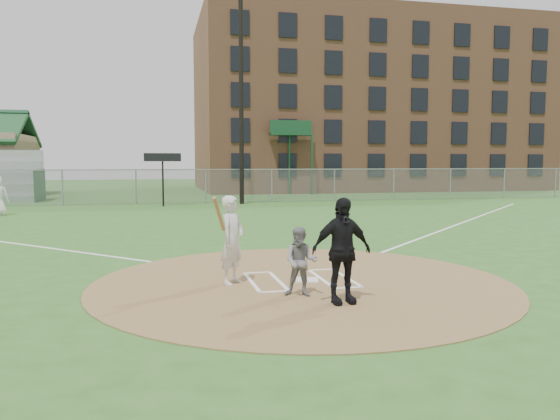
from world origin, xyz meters
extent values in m
plane|color=#2C5E20|center=(0.00, 0.00, 0.00)|extent=(140.00, 140.00, 0.00)
cylinder|color=olive|center=(0.00, 0.00, 0.01)|extent=(8.40, 8.40, 0.02)
cube|color=white|center=(0.13, 0.05, 0.03)|extent=(0.56, 0.56, 0.03)
cube|color=white|center=(9.00, 9.00, 0.01)|extent=(17.04, 17.04, 0.01)
imported|color=gray|center=(-0.33, -1.14, 0.64)|extent=(0.74, 0.66, 1.25)
imported|color=black|center=(0.22, -1.77, 0.93)|extent=(1.10, 0.53, 1.81)
cube|color=white|center=(-1.00, 0.15, 0.03)|extent=(0.08, 1.80, 0.01)
cube|color=white|center=(-0.45, 0.15, 0.03)|extent=(0.08, 1.80, 0.01)
cube|color=white|center=(-0.72, 1.05, 0.03)|extent=(0.62, 0.08, 0.01)
cube|color=white|center=(-0.72, -0.75, 0.03)|extent=(0.62, 0.08, 0.01)
cube|color=white|center=(1.00, 0.15, 0.03)|extent=(0.08, 1.80, 0.01)
cube|color=white|center=(0.45, 0.15, 0.03)|extent=(0.08, 1.80, 0.01)
cube|color=white|center=(0.72, 1.05, 0.03)|extent=(0.62, 0.08, 0.01)
cube|color=white|center=(0.72, -0.75, 0.03)|extent=(0.62, 0.08, 0.01)
imported|color=silver|center=(-1.39, 0.11, 0.90)|extent=(0.72, 0.76, 1.75)
cylinder|color=olive|center=(-1.69, -0.29, 1.45)|extent=(0.32, 0.57, 0.70)
cube|color=slate|center=(0.00, 22.00, 1.00)|extent=(56.00, 0.03, 2.00)
cube|color=gray|center=(0.00, 22.00, 2.00)|extent=(56.00, 0.06, 0.06)
cube|color=gray|center=(0.00, 22.00, 1.00)|extent=(56.08, 0.08, 2.00)
cube|color=#194728|center=(-10.00, 26.20, 1.00)|extent=(0.08, 3.20, 2.00)
cube|color=#9B6043|center=(16.00, 38.00, 7.50)|extent=(30.00, 16.00, 15.00)
cube|color=black|center=(15.90, 29.94, 7.40)|extent=(26.60, 0.10, 12.20)
cube|color=#194728|center=(7.00, 29.34, 4.50)|extent=(3.20, 1.00, 0.15)
cube|color=#194728|center=(7.00, 29.84, 2.25)|extent=(0.12, 0.12, 4.50)
cube|color=#194728|center=(8.50, 28.89, 2.25)|extent=(0.12, 0.12, 4.50)
cube|color=#194728|center=(7.00, 29.34, 5.05)|extent=(3.20, 0.08, 1.00)
cylinder|color=black|center=(2.00, 21.00, 6.00)|extent=(0.26, 0.26, 12.00)
cylinder|color=black|center=(-2.50, 20.20, 1.30)|extent=(0.10, 0.10, 2.60)
cube|color=black|center=(-2.50, 20.20, 2.70)|extent=(2.00, 0.10, 0.45)
camera|label=1|loc=(-2.82, -10.48, 2.42)|focal=35.00mm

